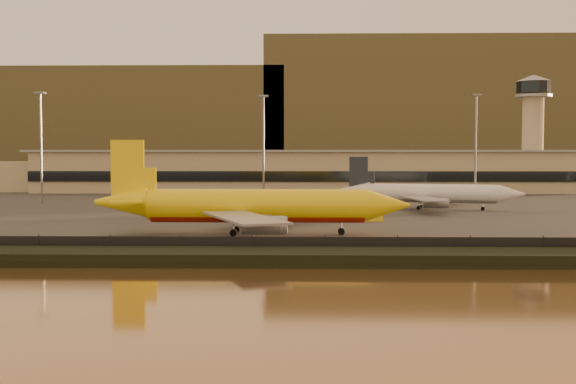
% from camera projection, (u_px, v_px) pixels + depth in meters
% --- Properties ---
extents(ground, '(900.00, 900.00, 0.00)m').
position_uv_depth(ground, '(307.00, 244.00, 92.96)').
color(ground, black).
rests_on(ground, ground).
extents(embankment, '(320.00, 7.00, 1.40)m').
position_uv_depth(embankment, '(307.00, 257.00, 75.95)').
color(embankment, black).
rests_on(embankment, ground).
extents(tarmac, '(320.00, 220.00, 0.20)m').
position_uv_depth(tarmac, '(305.00, 198.00, 187.80)').
color(tarmac, '#2D2D2D').
rests_on(tarmac, ground).
extents(perimeter_fence, '(300.00, 0.05, 2.20)m').
position_uv_depth(perimeter_fence, '(307.00, 247.00, 79.91)').
color(perimeter_fence, black).
rests_on(perimeter_fence, tarmac).
extents(terminal_building, '(202.00, 25.00, 12.60)m').
position_uv_depth(terminal_building, '(257.00, 172.00, 218.29)').
color(terminal_building, tan).
rests_on(terminal_building, tarmac).
extents(control_tower, '(11.20, 11.20, 35.50)m').
position_uv_depth(control_tower, '(533.00, 121.00, 221.10)').
color(control_tower, tan).
rests_on(control_tower, tarmac).
extents(apron_light_masts, '(152.20, 12.20, 25.40)m').
position_uv_depth(apron_light_masts, '(370.00, 136.00, 166.69)').
color(apron_light_masts, slate).
rests_on(apron_light_masts, tarmac).
extents(distant_hills, '(470.00, 160.00, 70.00)m').
position_uv_depth(distant_hills, '(270.00, 121.00, 431.21)').
color(distant_hills, brown).
rests_on(distant_hills, ground).
extents(dhl_cargo_jet, '(44.57, 43.82, 13.36)m').
position_uv_depth(dhl_cargo_jet, '(252.00, 206.00, 101.46)').
color(dhl_cargo_jet, yellow).
rests_on(dhl_cargo_jet, tarmac).
extents(white_narrowbody_jet, '(37.17, 35.51, 10.83)m').
position_uv_depth(white_narrowbody_jet, '(430.00, 194.00, 148.23)').
color(white_narrowbody_jet, white).
rests_on(white_narrowbody_jet, tarmac).
extents(gse_vehicle_yellow, '(4.70, 2.34, 2.06)m').
position_uv_depth(gse_vehicle_yellow, '(368.00, 215.00, 122.61)').
color(gse_vehicle_yellow, yellow).
rests_on(gse_vehicle_yellow, tarmac).
extents(gse_vehicle_white, '(4.43, 3.29, 1.82)m').
position_uv_depth(gse_vehicle_white, '(241.00, 215.00, 124.73)').
color(gse_vehicle_white, white).
rests_on(gse_vehicle_white, tarmac).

